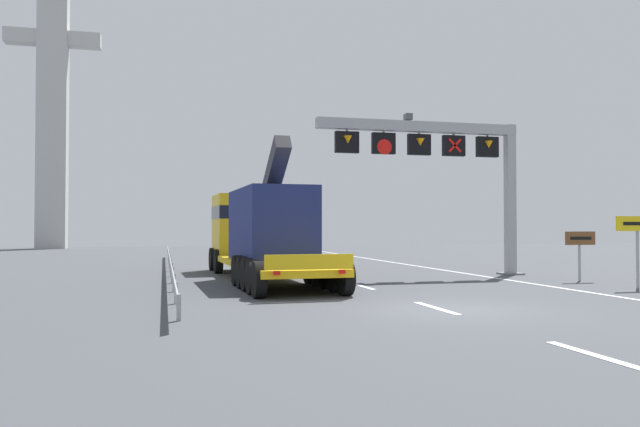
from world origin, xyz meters
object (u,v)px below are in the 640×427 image
object	(u,v)px
tourist_info_sign_brown	(580,244)
bridge_pylon_distant	(53,75)
heavy_haul_truck_yellow	(259,230)
exit_sign_yellow	(638,232)
overhead_lane_gantry	(444,153)

from	to	relation	value
tourist_info_sign_brown	bridge_pylon_distant	bearing A→B (deg)	120.24
heavy_haul_truck_yellow	exit_sign_yellow	xyz separation A→B (m)	(12.06, -7.54, -0.06)
exit_sign_yellow	heavy_haul_truck_yellow	bearing A→B (deg)	147.97
heavy_haul_truck_yellow	exit_sign_yellow	size ratio (longest dim) A/B	5.69
heavy_haul_truck_yellow	bridge_pylon_distant	world-z (taller)	bridge_pylon_distant
overhead_lane_gantry	tourist_info_sign_brown	size ratio (longest dim) A/B	4.82
tourist_info_sign_brown	exit_sign_yellow	bearing A→B (deg)	-87.88
exit_sign_yellow	tourist_info_sign_brown	xyz separation A→B (m)	(-0.11, 2.98, -0.47)
bridge_pylon_distant	tourist_info_sign_brown	bearing A→B (deg)	-59.76
heavy_haul_truck_yellow	exit_sign_yellow	distance (m)	14.22
heavy_haul_truck_yellow	tourist_info_sign_brown	size ratio (longest dim) A/B	7.29
heavy_haul_truck_yellow	tourist_info_sign_brown	distance (m)	12.80
heavy_haul_truck_yellow	overhead_lane_gantry	bearing A→B (deg)	-5.57
overhead_lane_gantry	tourist_info_sign_brown	bearing A→B (deg)	-43.80
exit_sign_yellow	tourist_info_sign_brown	distance (m)	3.02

